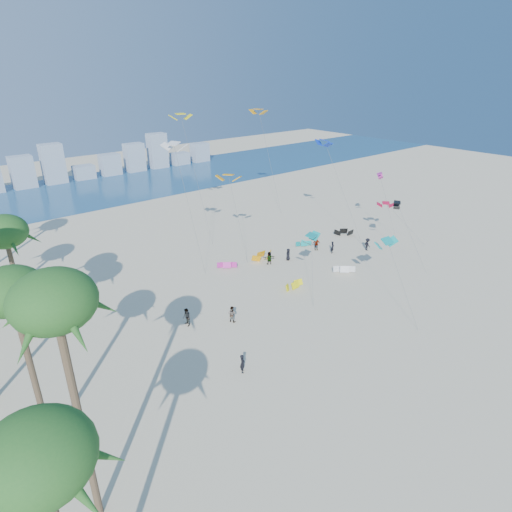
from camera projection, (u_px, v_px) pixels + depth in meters
ground at (354, 378)px, 34.38m from camera, size 220.00×220.00×0.00m
ocean at (65, 194)px, 84.89m from camera, size 220.00×220.00×0.00m
kitesurfer_near at (242, 363)px, 34.72m from camera, size 0.68×0.73×1.68m
kitesurfer_mid at (232, 314)px, 41.72m from camera, size 0.92×1.01×1.68m
kitesurfers_far at (295, 261)px, 53.18m from camera, size 29.75×6.54×1.85m
grounded_kites at (298, 257)px, 55.33m from camera, size 23.37×12.70×0.99m
flying_kites at (288, 165)px, 54.16m from camera, size 31.78×41.36×17.90m
distant_skyline at (41, 171)px, 89.96m from camera, size 85.00×3.00×8.40m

